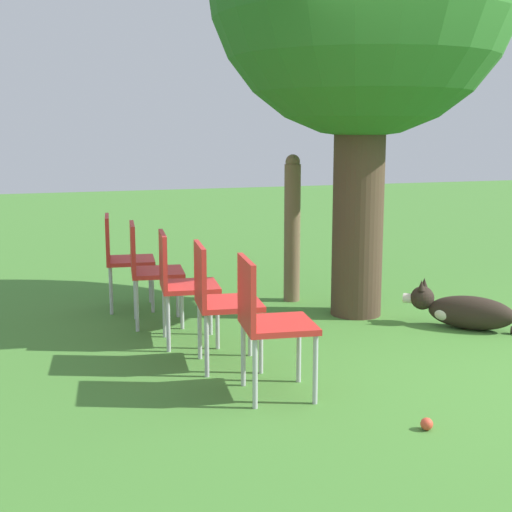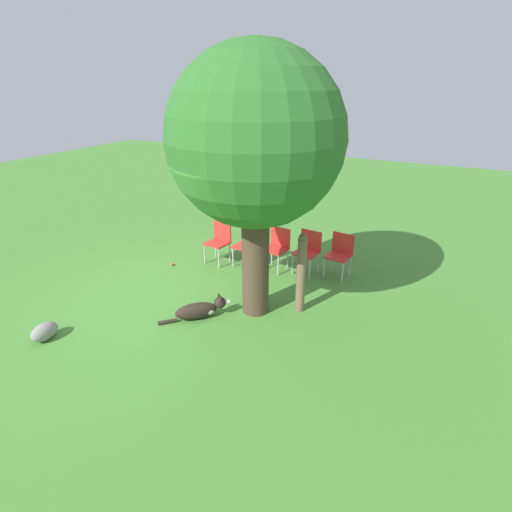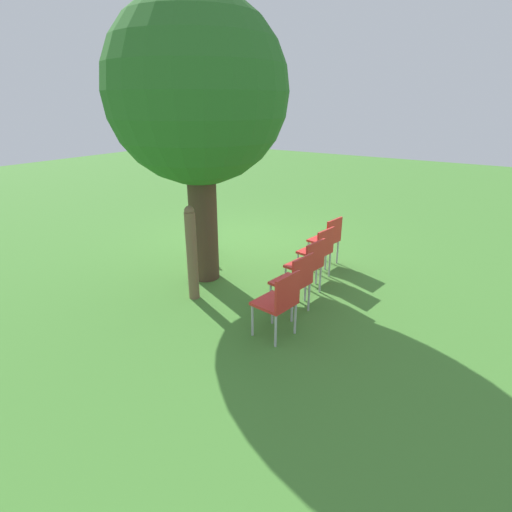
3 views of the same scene
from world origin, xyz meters
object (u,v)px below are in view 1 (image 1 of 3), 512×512
(red_chair_4, at_px, (121,254))
(red_chair_1, at_px, (218,295))
(tennis_ball, at_px, (427,424))
(red_chair_2, at_px, (179,279))
(fence_post, at_px, (292,228))
(red_chair_0, at_px, (266,316))
(red_chair_3, at_px, (148,265))
(dog, at_px, (462,311))

(red_chair_4, bearing_deg, red_chair_1, -70.86)
(tennis_ball, bearing_deg, red_chair_2, 114.16)
(tennis_ball, bearing_deg, red_chair_4, 109.49)
(red_chair_1, bearing_deg, fence_post, 61.43)
(red_chair_4, distance_m, tennis_ball, 3.43)
(red_chair_0, bearing_deg, red_chair_4, 109.14)
(fence_post, distance_m, red_chair_3, 1.50)
(fence_post, height_order, red_chair_0, fence_post)
(red_chair_0, height_order, tennis_ball, red_chair_0)
(dog, relative_size, red_chair_4, 1.04)
(red_chair_2, bearing_deg, tennis_ball, -58.00)
(dog, height_order, tennis_ball, dog)
(red_chair_3, bearing_deg, red_chair_4, 109.14)
(red_chair_2, xyz_separation_m, tennis_ball, (0.89, -1.99, -0.47))
(dog, relative_size, red_chair_0, 1.04)
(fence_post, height_order, tennis_ball, fence_post)
(red_chair_4, bearing_deg, red_chair_3, -70.86)
(red_chair_1, bearing_deg, dog, 14.97)
(fence_post, relative_size, red_chair_2, 1.62)
(red_chair_2, height_order, red_chair_3, same)
(red_chair_4, bearing_deg, dog, -24.09)
(fence_post, height_order, red_chair_4, fence_post)
(fence_post, height_order, red_chair_2, fence_post)
(red_chair_1, height_order, red_chair_4, same)
(tennis_ball, bearing_deg, red_chair_3, 111.31)
(red_chair_4, height_order, tennis_ball, red_chair_4)
(red_chair_3, bearing_deg, fence_post, 23.30)
(fence_post, distance_m, red_chair_1, 2.02)
(dog, relative_size, red_chair_1, 1.04)
(dog, relative_size, tennis_ball, 13.03)
(fence_post, bearing_deg, red_chair_4, 172.24)
(red_chair_3, bearing_deg, red_chair_1, -70.86)
(fence_post, relative_size, red_chair_4, 1.62)
(red_chair_0, xyz_separation_m, red_chair_3, (-0.37, 1.83, 0.00))
(red_chair_1, height_order, red_chair_3, same)
(red_chair_4, bearing_deg, tennis_ball, -62.67)
(dog, distance_m, red_chair_1, 2.19)
(fence_post, height_order, red_chair_1, fence_post)
(red_chair_0, relative_size, red_chair_3, 1.00)
(red_chair_2, bearing_deg, red_chair_3, 109.14)
(red_chair_0, bearing_deg, red_chair_3, 109.14)
(red_chair_1, height_order, tennis_ball, red_chair_1)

